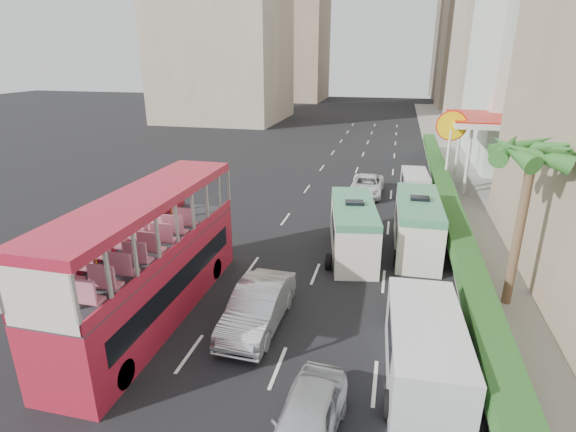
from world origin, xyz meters
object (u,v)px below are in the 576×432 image
(minibus_near, at_px, (353,229))
(palm_tree, at_px, (519,231))
(double_decker_bus, at_px, (150,257))
(minibus_far, at_px, (417,225))
(panel_van_near, at_px, (425,351))
(shell_station, at_px, (490,152))
(car_silver_lane_a, at_px, (258,325))
(van_asset, at_px, (366,194))
(panel_van_far, at_px, (415,184))

(minibus_near, relative_size, palm_tree, 0.97)
(double_decker_bus, bearing_deg, minibus_far, 41.21)
(minibus_near, xyz_separation_m, panel_van_near, (3.19, -9.27, -0.27))
(shell_station, bearing_deg, minibus_near, -120.44)
(double_decker_bus, distance_m, minibus_far, 13.70)
(car_silver_lane_a, height_order, minibus_far, minibus_far)
(van_asset, xyz_separation_m, minibus_far, (3.28, -9.60, 1.41))
(van_asset, height_order, minibus_near, minibus_near)
(minibus_near, bearing_deg, minibus_far, 10.78)
(car_silver_lane_a, bearing_deg, van_asset, 83.05)
(car_silver_lane_a, height_order, shell_station, shell_station)
(shell_station, bearing_deg, panel_van_far, -144.64)
(van_asset, distance_m, minibus_near, 10.92)
(double_decker_bus, bearing_deg, minibus_near, 47.77)
(minibus_far, relative_size, shell_station, 0.80)
(minibus_near, height_order, minibus_far, minibus_far)
(double_decker_bus, bearing_deg, palm_tree, 16.16)
(panel_van_far, bearing_deg, shell_station, 32.10)
(minibus_far, bearing_deg, car_silver_lane_a, -126.13)
(car_silver_lane_a, xyz_separation_m, panel_van_far, (6.20, 18.80, 0.89))
(van_asset, distance_m, shell_station, 10.40)
(car_silver_lane_a, height_order, panel_van_far, panel_van_far)
(double_decker_bus, height_order, car_silver_lane_a, double_decker_bus)
(van_asset, relative_size, shell_station, 0.63)
(double_decker_bus, xyz_separation_m, van_asset, (6.99, 18.60, -2.53))
(van_asset, bearing_deg, shell_station, 26.89)
(panel_van_far, bearing_deg, palm_tree, -80.60)
(car_silver_lane_a, height_order, palm_tree, palm_tree)
(minibus_far, height_order, panel_van_far, minibus_far)
(minibus_far, distance_m, panel_van_near, 10.51)
(shell_station, bearing_deg, panel_van_near, -103.22)
(van_asset, height_order, minibus_far, minibus_far)
(car_silver_lane_a, height_order, van_asset, car_silver_lane_a)
(car_silver_lane_a, distance_m, palm_tree, 10.83)
(car_silver_lane_a, bearing_deg, double_decker_bus, -175.16)
(van_asset, height_order, panel_van_far, panel_van_far)
(panel_van_near, height_order, shell_station, shell_station)
(minibus_near, relative_size, minibus_far, 0.97)
(minibus_far, xyz_separation_m, panel_van_near, (-0.03, -10.50, -0.31))
(palm_tree, bearing_deg, panel_van_far, 102.65)
(double_decker_bus, xyz_separation_m, shell_station, (16.00, 23.00, 0.22))
(panel_van_near, bearing_deg, shell_station, 73.84)
(van_asset, bearing_deg, panel_van_far, 8.25)
(double_decker_bus, height_order, panel_van_far, double_decker_bus)
(minibus_far, bearing_deg, palm_tree, -56.26)
(panel_van_far, height_order, palm_tree, palm_tree)
(panel_van_near, relative_size, palm_tree, 0.86)
(car_silver_lane_a, xyz_separation_m, minibus_near, (2.82, 7.52, 1.37))
(panel_van_far, xyz_separation_m, palm_tree, (3.38, -15.04, 2.49))
(palm_tree, bearing_deg, minibus_near, 150.87)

